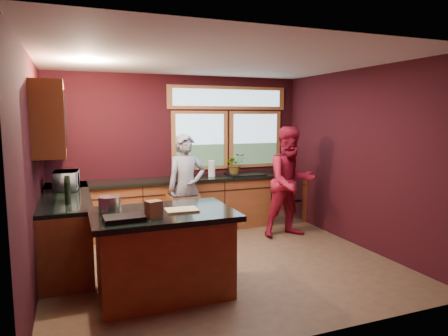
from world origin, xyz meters
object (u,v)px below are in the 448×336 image
person_grey (186,188)px  stock_pot (110,205)px  island (164,252)px  person_red (291,182)px  cutting_board (182,210)px

person_grey → stock_pot: size_ratio=7.11×
island → person_red: bearing=29.8°
person_grey → person_red: 1.71m
island → person_red: person_red is taller
island → person_grey: person_grey is taller
cutting_board → island: bearing=166.0°
person_grey → cutting_board: person_grey is taller
person_red → cutting_board: 2.67m
island → cutting_board: (0.20, -0.05, 0.48)m
person_grey → stock_pot: person_grey is taller
island → stock_pot: size_ratio=6.46×
person_red → cutting_board: size_ratio=5.20×
stock_pot → person_grey: bearing=51.3°
island → person_red: size_ratio=0.85×
person_grey → cutting_board: bearing=-108.5°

